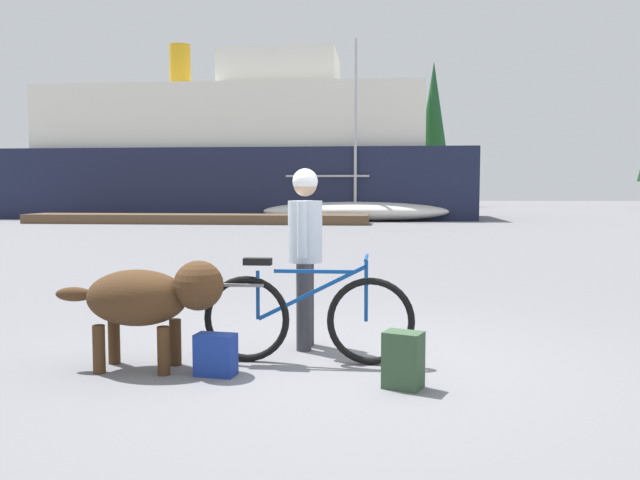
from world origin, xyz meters
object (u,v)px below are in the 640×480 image
at_px(person_cyclist, 305,241).
at_px(handbag_pannier, 216,355).
at_px(dog, 150,297).
at_px(backpack, 403,360).
at_px(bicycle, 307,317).
at_px(ferry_boat, 237,156).
at_px(sailboat_moored, 355,211).

height_order(person_cyclist, handbag_pannier, person_cyclist).
height_order(dog, handbag_pannier, dog).
height_order(backpack, handbag_pannier, backpack).
distance_m(bicycle, handbag_pannier, 0.85).
bearing_deg(ferry_boat, bicycle, -76.11).
distance_m(person_cyclist, ferry_boat, 29.49).
bearing_deg(bicycle, ferry_boat, 103.89).
height_order(dog, ferry_boat, ferry_boat).
distance_m(person_cyclist, handbag_pannier, 1.44).
xyz_separation_m(bicycle, handbag_pannier, (-0.68, -0.45, -0.23)).
relative_size(dog, sailboat_moored, 0.16).
xyz_separation_m(dog, backpack, (2.07, -0.31, -0.39)).
bearing_deg(dog, ferry_boat, 101.40).
bearing_deg(person_cyclist, dog, -143.54).
bearing_deg(bicycle, handbag_pannier, -146.57).
distance_m(backpack, handbag_pannier, 1.50).
bearing_deg(sailboat_moored, bicycle, -88.27).
relative_size(backpack, sailboat_moored, 0.05).
bearing_deg(dog, backpack, -8.56).
bearing_deg(sailboat_moored, dog, -91.11).
height_order(bicycle, ferry_boat, ferry_boat).
distance_m(dog, handbag_pannier, 0.74).
bearing_deg(handbag_pannier, sailboat_moored, 90.19).
bearing_deg(backpack, ferry_boat, 105.06).
distance_m(bicycle, backpack, 1.05).
bearing_deg(sailboat_moored, handbag_pannier, -89.81).
xyz_separation_m(backpack, sailboat_moored, (-1.57, 25.98, 0.27)).
relative_size(bicycle, handbag_pannier, 5.39).
bearing_deg(person_cyclist, handbag_pannier, -121.17).
xyz_separation_m(bicycle, person_cyclist, (-0.08, 0.55, 0.61)).
height_order(handbag_pannier, ferry_boat, ferry_boat).
relative_size(bicycle, dog, 1.27).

